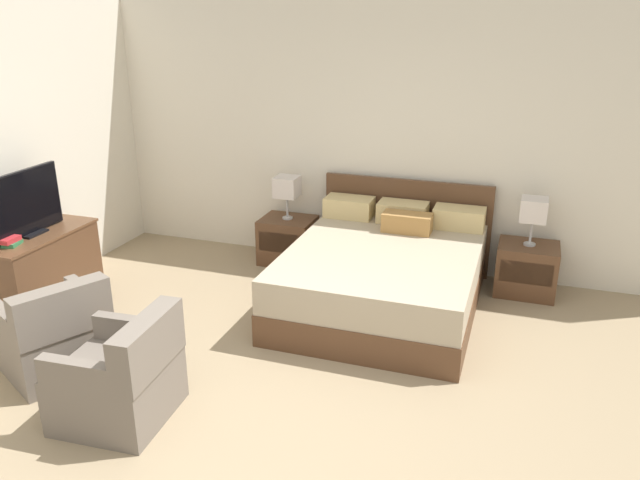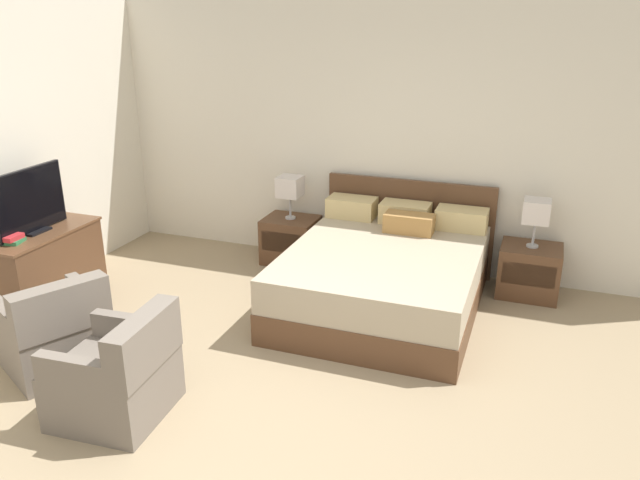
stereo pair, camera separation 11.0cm
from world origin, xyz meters
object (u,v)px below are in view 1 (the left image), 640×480
(nightstand_right, at_px, (526,269))
(table_lamp_right, at_px, (534,210))
(tv, at_px, (26,204))
(nightstand_left, at_px, (288,240))
(table_lamp_left, at_px, (287,187))
(book_blue_cover, at_px, (6,239))
(armchair_companion, at_px, (121,379))
(armchair_by_window, at_px, (55,336))
(bed, at_px, (384,274))
(dresser, at_px, (39,269))
(book_red_cover, at_px, (5,243))

(nightstand_right, xyz_separation_m, table_lamp_right, (0.00, 0.00, 0.59))
(tv, bearing_deg, nightstand_left, 45.73)
(table_lamp_left, relative_size, book_blue_cover, 2.51)
(book_blue_cover, bearing_deg, armchair_companion, -26.90)
(armchair_by_window, distance_m, armchair_companion, 0.88)
(nightstand_right, distance_m, table_lamp_right, 0.59)
(bed, height_order, table_lamp_left, bed)
(bed, xyz_separation_m, nightstand_right, (1.22, 0.72, -0.07))
(armchair_by_window, bearing_deg, tv, 136.98)
(nightstand_left, xyz_separation_m, table_lamp_right, (2.45, 0.00, 0.59))
(armchair_by_window, bearing_deg, table_lamp_right, 38.09)
(table_lamp_left, xyz_separation_m, dresser, (-1.72, -1.74, -0.46))
(book_red_cover, bearing_deg, book_blue_cover, 0.00)
(table_lamp_right, distance_m, book_red_cover, 4.65)
(table_lamp_left, distance_m, book_red_cover, 2.69)
(dresser, relative_size, armchair_by_window, 1.17)
(nightstand_left, relative_size, armchair_by_window, 0.60)
(nightstand_left, height_order, table_lamp_left, table_lamp_left)
(bed, height_order, book_red_cover, bed)
(armchair_by_window, bearing_deg, book_red_cover, 149.24)
(dresser, bearing_deg, nightstand_right, 22.66)
(nightstand_left, relative_size, dresser, 0.51)
(nightstand_right, distance_m, table_lamp_left, 2.52)
(book_blue_cover, height_order, armchair_companion, book_blue_cover)
(book_blue_cover, bearing_deg, nightstand_right, 26.25)
(bed, relative_size, table_lamp_right, 4.48)
(tv, bearing_deg, book_blue_cover, -89.05)
(armchair_by_window, xyz_separation_m, armchair_companion, (0.82, -0.33, 0.00))
(tv, height_order, book_red_cover, tv)
(nightstand_right, height_order, armchair_companion, armchair_companion)
(nightstand_right, xyz_separation_m, book_blue_cover, (-4.16, -2.05, 0.52))
(dresser, bearing_deg, book_red_cover, -91.30)
(table_lamp_left, height_order, book_blue_cover, table_lamp_left)
(nightstand_right, bearing_deg, table_lamp_left, 179.97)
(bed, height_order, table_lamp_right, bed)
(dresser, height_order, book_blue_cover, book_blue_cover)
(bed, relative_size, table_lamp_left, 4.48)
(table_lamp_left, height_order, armchair_by_window, table_lamp_left)
(nightstand_left, relative_size, table_lamp_left, 1.22)
(nightstand_left, distance_m, armchair_by_window, 2.71)
(book_red_cover, bearing_deg, table_lamp_right, 26.19)
(table_lamp_left, xyz_separation_m, book_red_cover, (-1.73, -2.05, -0.10))
(bed, height_order, nightstand_left, bed)
(tv, bearing_deg, armchair_companion, -34.11)
(book_red_cover, bearing_deg, bed, 24.31)
(nightstand_left, bearing_deg, book_blue_cover, -129.86)
(armchair_by_window, bearing_deg, armchair_companion, -21.95)
(table_lamp_left, distance_m, armchair_companion, 2.96)
(tv, bearing_deg, book_red_cover, -91.90)
(nightstand_left, height_order, book_red_cover, book_red_cover)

